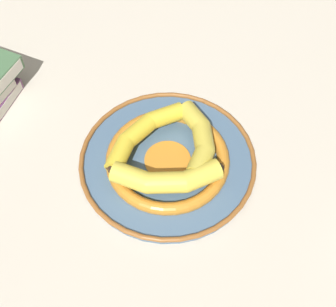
# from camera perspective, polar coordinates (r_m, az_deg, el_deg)

# --- Properties ---
(ground_plane) EXTENTS (2.80, 2.80, 0.00)m
(ground_plane) POSITION_cam_1_polar(r_m,az_deg,el_deg) (0.82, 0.25, -1.59)
(ground_plane) COLOR beige
(decorative_bowl) EXTENTS (0.31, 0.31, 0.03)m
(decorative_bowl) POSITION_cam_1_polar(r_m,az_deg,el_deg) (0.81, -0.00, -0.84)
(decorative_bowl) COLOR slate
(decorative_bowl) RESTS_ON ground_plane
(banana_a) EXTENTS (0.20, 0.07, 0.03)m
(banana_a) POSITION_cam_1_polar(r_m,az_deg,el_deg) (0.81, -3.04, 2.63)
(banana_a) COLOR yellow
(banana_a) RESTS_ON decorative_bowl
(banana_b) EXTENTS (0.13, 0.17, 0.04)m
(banana_b) POSITION_cam_1_polar(r_m,az_deg,el_deg) (0.75, -0.50, -3.07)
(banana_b) COLOR yellow
(banana_b) RESTS_ON decorative_bowl
(banana_c) EXTENTS (0.14, 0.12, 0.03)m
(banana_c) POSITION_cam_1_polar(r_m,az_deg,el_deg) (0.80, 3.85, 1.64)
(banana_c) COLOR gold
(banana_c) RESTS_ON decorative_bowl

